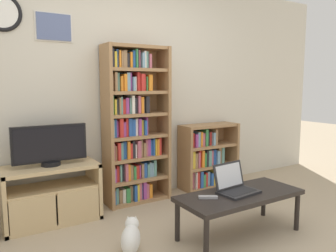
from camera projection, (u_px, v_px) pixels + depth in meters
wall_back at (120, 87)px, 3.73m from camera, size 6.44×0.09×2.60m
tv_stand at (52, 194)px, 3.18m from camera, size 0.89×0.44×0.56m
television at (50, 145)px, 3.12m from camera, size 0.69×0.18×0.39m
bookshelf_tall at (133, 127)px, 3.68m from camera, size 0.74×0.30×1.76m
bookshelf_short at (205, 158)px, 4.27m from camera, size 0.80×0.30×0.83m
coffee_table at (240, 198)px, 2.89m from camera, size 1.14×0.48×0.39m
laptop at (235, 185)px, 2.91m from camera, size 0.38×0.31×0.25m
remote_near_laptop at (208, 197)px, 2.75m from camera, size 0.16×0.12×0.02m
cat at (131, 238)px, 2.61m from camera, size 0.28×0.50×0.28m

